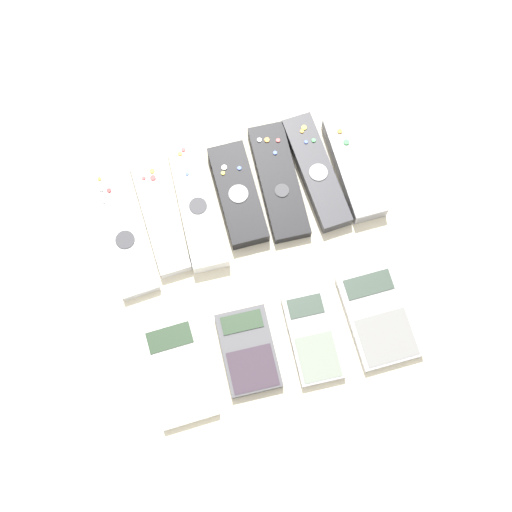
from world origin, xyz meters
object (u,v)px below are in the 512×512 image
object	(u,v)px
remote_0	(122,229)
calculator_2	(313,337)
remote_5	(316,172)
calculator_1	(248,351)
remote_4	(279,181)
remote_1	(159,213)
remote_6	(354,167)
remote_2	(197,203)
calculator_0	(179,372)
remote_3	(239,194)
calculator_3	(379,317)

from	to	relation	value
remote_0	calculator_2	distance (m)	0.34
remote_5	calculator_1	size ratio (longest dim) A/B	1.55
remote_4	remote_5	xyz separation A→B (m)	(0.06, -0.00, 0.00)
remote_1	calculator_1	size ratio (longest dim) A/B	1.59
remote_6	remote_2	bearing A→B (deg)	178.11
remote_0	calculator_1	xyz separation A→B (m)	(0.14, -0.23, -0.00)
calculator_1	calculator_0	bearing A→B (deg)	-176.20
remote_2	remote_1	bearing A→B (deg)	-177.93
remote_3	remote_6	distance (m)	0.19
remote_5	calculator_1	bearing A→B (deg)	-129.28
calculator_3	calculator_0	bearing A→B (deg)	179.68
calculator_0	remote_4	bearing A→B (deg)	47.08
calculator_3	calculator_1	bearing A→B (deg)	178.97
calculator_2	calculator_3	distance (m)	0.10
remote_1	remote_6	world-z (taller)	remote_6
remote_0	remote_4	xyz separation A→B (m)	(0.25, 0.01, 0.00)
remote_4	calculator_3	distance (m)	0.26
remote_5	calculator_2	size ratio (longest dim) A/B	1.42
remote_4	calculator_2	size ratio (longest dim) A/B	1.41
calculator_1	calculator_2	world-z (taller)	calculator_1
remote_3	remote_0	bearing A→B (deg)	-177.60
remote_3	remote_5	bearing A→B (deg)	2.76
remote_2	calculator_2	size ratio (longest dim) A/B	1.56
calculator_2	remote_1	bearing A→B (deg)	127.66
calculator_2	remote_3	bearing A→B (deg)	103.52
remote_5	remote_6	bearing A→B (deg)	-12.51
remote_5	remote_6	world-z (taller)	remote_6
remote_1	remote_6	distance (m)	0.31
remote_0	remote_2	distance (m)	0.12
remote_4	calculator_1	xyz separation A→B (m)	(-0.12, -0.25, -0.00)
calculator_1	remote_1	bearing A→B (deg)	109.90
calculator_0	remote_3	bearing A→B (deg)	56.29
calculator_0	calculator_2	distance (m)	0.20
remote_3	remote_6	xyz separation A→B (m)	(0.19, -0.01, 0.00)
remote_0	remote_2	world-z (taller)	remote_2
remote_0	remote_5	world-z (taller)	remote_5
remote_0	remote_2	bearing A→B (deg)	0.37
remote_0	remote_3	size ratio (longest dim) A/B	1.34
remote_2	calculator_0	distance (m)	0.26
calculator_0	remote_0	bearing A→B (deg)	96.71
remote_1	remote_6	bearing A→B (deg)	-3.49
remote_2	calculator_2	world-z (taller)	remote_2
remote_5	calculator_1	distance (m)	0.30
calculator_3	remote_1	bearing A→B (deg)	138.05
remote_4	remote_5	world-z (taller)	remote_5
calculator_2	remote_2	bearing A→B (deg)	117.13
remote_6	remote_0	bearing A→B (deg)	179.96
remote_1	remote_3	distance (m)	0.13
remote_2	calculator_0	world-z (taller)	remote_2
remote_2	calculator_2	distance (m)	0.27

